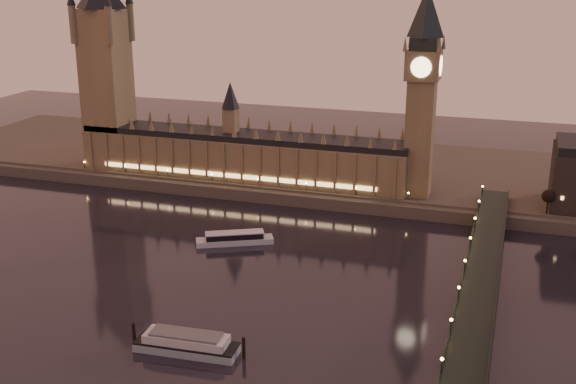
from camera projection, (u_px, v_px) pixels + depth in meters
name	position (u px, v px, depth m)	size (l,w,h in m)	color
ground	(224.00, 290.00, 271.73)	(700.00, 700.00, 0.00)	black
far_embankment	(385.00, 173.00, 411.21)	(560.00, 130.00, 6.00)	#423D35
palace_of_westminster	(242.00, 150.00, 386.45)	(180.00, 26.62, 52.00)	brown
victoria_tower	(105.00, 61.00, 396.64)	(31.68, 31.68, 118.00)	brown
big_ben	(423.00, 80.00, 345.64)	(17.68, 17.68, 104.00)	brown
westminster_bridge	(474.00, 312.00, 242.90)	(13.20, 260.00, 15.30)	black
bare_tree_0	(548.00, 199.00, 331.65)	(5.35, 5.35, 10.87)	black
cruise_boat_a	(235.00, 238.00, 315.83)	(33.29, 21.64, 5.38)	silver
moored_barge	(187.00, 343.00, 228.15)	(38.38, 11.37, 7.05)	#869CAA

